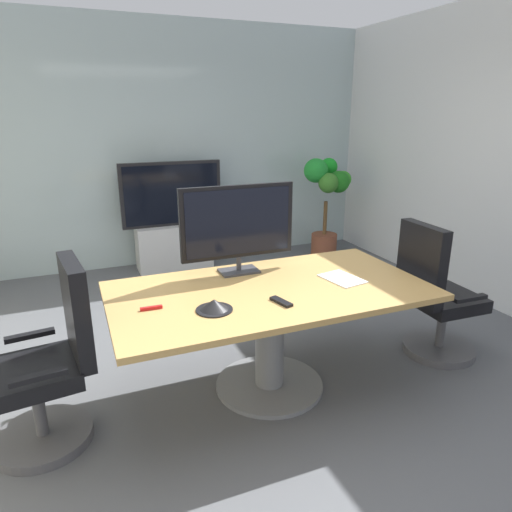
# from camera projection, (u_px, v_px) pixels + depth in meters

# --- Properties ---
(ground_plane) EXTENTS (7.05, 7.05, 0.00)m
(ground_plane) POSITION_uv_depth(u_px,v_px,m) (244.00, 381.00, 3.34)
(ground_plane) COLOR #515459
(wall_back_glass_partition) EXTENTS (5.60, 0.10, 2.91)m
(wall_back_glass_partition) POSITION_uv_depth(u_px,v_px,m) (154.00, 147.00, 5.56)
(wall_back_glass_partition) COLOR #9EB2B7
(wall_back_glass_partition) RESTS_ON ground
(conference_table) EXTENTS (2.10, 1.11, 0.75)m
(conference_table) POSITION_uv_depth(u_px,v_px,m) (270.00, 314.00, 3.10)
(conference_table) COLOR #B2894C
(conference_table) RESTS_ON ground
(office_chair_left) EXTENTS (0.62, 0.60, 1.09)m
(office_chair_left) POSITION_uv_depth(u_px,v_px,m) (52.00, 370.00, 2.64)
(office_chair_left) COLOR #4C4C51
(office_chair_left) RESTS_ON ground
(office_chair_right) EXTENTS (0.60, 0.58, 1.09)m
(office_chair_right) POSITION_uv_depth(u_px,v_px,m) (435.00, 302.00, 3.57)
(office_chair_right) COLOR #4C4C51
(office_chair_right) RESTS_ON ground
(tv_monitor) EXTENTS (0.84, 0.18, 0.64)m
(tv_monitor) POSITION_uv_depth(u_px,v_px,m) (238.00, 224.00, 3.24)
(tv_monitor) COLOR #333338
(tv_monitor) RESTS_ON conference_table
(wall_display_unit) EXTENTS (1.20, 0.36, 1.31)m
(wall_display_unit) POSITION_uv_depth(u_px,v_px,m) (174.00, 233.00, 5.60)
(wall_display_unit) COLOR #B7BABC
(wall_display_unit) RESTS_ON ground
(potted_plant) EXTENTS (0.66, 0.59, 1.31)m
(potted_plant) POSITION_uv_depth(u_px,v_px,m) (327.00, 195.00, 5.92)
(potted_plant) COLOR brown
(potted_plant) RESTS_ON ground
(conference_phone) EXTENTS (0.22, 0.22, 0.07)m
(conference_phone) POSITION_uv_depth(u_px,v_px,m) (214.00, 306.00, 2.70)
(conference_phone) COLOR black
(conference_phone) RESTS_ON conference_table
(remote_control) EXTENTS (0.09, 0.18, 0.02)m
(remote_control) POSITION_uv_depth(u_px,v_px,m) (281.00, 302.00, 2.81)
(remote_control) COLOR black
(remote_control) RESTS_ON conference_table
(whiteboard_marker) EXTENTS (0.13, 0.02, 0.02)m
(whiteboard_marker) POSITION_uv_depth(u_px,v_px,m) (151.00, 308.00, 2.71)
(whiteboard_marker) COLOR red
(whiteboard_marker) RESTS_ON conference_table
(paper_notepad) EXTENTS (0.26, 0.33, 0.01)m
(paper_notepad) POSITION_uv_depth(u_px,v_px,m) (342.00, 279.00, 3.20)
(paper_notepad) COLOR white
(paper_notepad) RESTS_ON conference_table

